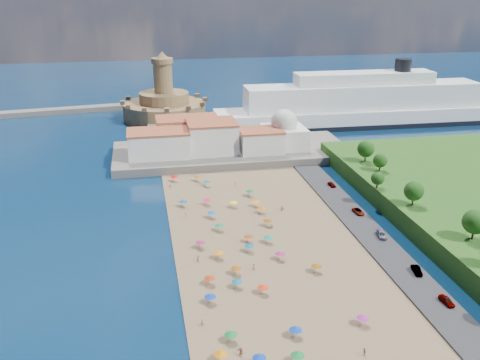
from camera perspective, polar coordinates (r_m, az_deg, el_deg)
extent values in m
plane|color=#071938|center=(138.91, 0.32, -6.75)|extent=(700.00, 700.00, 0.00)
cube|color=#59544C|center=(206.67, -0.86, 2.99)|extent=(90.00, 36.00, 3.00)
cube|color=#59544C|center=(237.83, -7.59, 5.08)|extent=(18.00, 70.00, 2.40)
cube|color=silver|center=(198.38, -8.68, 3.81)|extent=(22.00, 14.00, 9.00)
cube|color=silver|center=(201.60, -3.02, 4.58)|extent=(18.00, 16.00, 11.00)
cube|color=silver|center=(201.36, 2.24, 4.13)|extent=(16.00, 12.00, 8.00)
cube|color=silver|center=(212.38, -5.62, 5.20)|extent=(24.00, 14.00, 10.00)
cube|color=silver|center=(207.48, 4.69, 4.57)|extent=(16.00, 16.00, 8.00)
sphere|color=silver|center=(205.93, 4.74, 6.18)|extent=(10.00, 10.00, 10.00)
cylinder|color=silver|center=(205.03, 4.77, 7.21)|extent=(1.20, 1.20, 1.60)
cylinder|color=olive|center=(266.23, -8.04, 7.33)|extent=(40.00, 40.00, 8.00)
cylinder|color=olive|center=(264.85, -8.10, 8.70)|extent=(24.00, 24.00, 5.00)
cylinder|color=olive|center=(263.11, -8.21, 10.72)|extent=(9.00, 9.00, 14.00)
cylinder|color=olive|center=(261.89, -8.30, 12.49)|extent=(10.40, 10.40, 2.40)
cone|color=olive|center=(261.54, -8.33, 13.07)|extent=(6.00, 6.00, 3.00)
cube|color=black|center=(258.86, 12.74, 5.99)|extent=(138.80, 23.15, 2.23)
cube|color=white|center=(258.15, 12.80, 6.64)|extent=(137.80, 22.73, 8.25)
cube|color=white|center=(256.11, 12.96, 8.73)|extent=(110.24, 18.55, 11.00)
cube|color=white|center=(254.63, 13.11, 10.54)|extent=(64.37, 14.03, 5.50)
cylinder|color=black|center=(261.38, 17.00, 11.66)|extent=(7.33, 7.33, 5.50)
cylinder|color=gray|center=(138.38, 0.92, -6.29)|extent=(0.07, 0.07, 2.00)
cone|color=#9C3F0E|center=(137.98, 0.92, -5.95)|extent=(2.50, 2.50, 0.60)
cylinder|color=gray|center=(180.78, -7.04, 0.14)|extent=(0.07, 0.07, 2.00)
cone|color=red|center=(180.47, -7.05, 0.41)|extent=(2.50, 2.50, 0.60)
cylinder|color=gray|center=(99.54, 6.16, -18.39)|extent=(0.07, 0.07, 2.00)
cone|color=#136F31|center=(98.98, 6.18, -17.98)|extent=(2.50, 2.50, 0.60)
cylinder|color=gray|center=(167.17, 1.04, -1.42)|extent=(0.07, 0.07, 2.00)
cone|color=#126536|center=(166.84, 1.04, -1.13)|extent=(2.50, 2.50, 0.60)
cylinder|color=gray|center=(124.15, -0.43, -9.64)|extent=(0.07, 0.07, 2.00)
cone|color=#964D0D|center=(123.70, -0.43, -9.28)|extent=(2.50, 2.50, 0.60)
cylinder|color=gray|center=(133.79, 0.97, -7.28)|extent=(0.07, 0.07, 2.00)
cone|color=#0E5589|center=(133.37, 0.97, -6.94)|extent=(2.50, 2.50, 0.60)
cylinder|color=gray|center=(180.16, -4.56, 0.17)|extent=(0.07, 0.07, 2.00)
cone|color=#9F5A0E|center=(179.86, -4.57, 0.43)|extent=(2.50, 2.50, 0.60)
cylinder|color=gray|center=(135.79, -4.22, -6.90)|extent=(0.07, 0.07, 2.00)
cone|color=#9B214F|center=(135.38, -4.23, -6.56)|extent=(2.50, 2.50, 0.60)
cylinder|color=gray|center=(147.28, 2.97, -4.58)|extent=(0.07, 0.07, 2.00)
cone|color=#87400C|center=(146.91, 2.98, -4.26)|extent=(2.50, 2.50, 0.60)
cylinder|color=gray|center=(160.32, -6.08, -2.52)|extent=(0.07, 0.07, 2.00)
cone|color=#0E5087|center=(159.97, -6.09, -2.22)|extent=(2.50, 2.50, 0.60)
cylinder|color=gray|center=(130.50, 4.30, -8.10)|extent=(0.07, 0.07, 2.00)
cone|color=#9A215E|center=(130.07, 4.31, -7.75)|extent=(2.50, 2.50, 0.60)
cylinder|color=gray|center=(158.88, -0.70, -2.62)|extent=(0.07, 0.07, 2.00)
cone|color=#FFEC0D|center=(158.53, -0.70, -2.32)|extent=(2.50, 2.50, 0.60)
cylinder|color=gray|center=(114.28, -3.19, -12.59)|extent=(0.07, 0.07, 2.00)
cone|color=#0C34A3|center=(113.79, -3.20, -12.21)|extent=(2.50, 2.50, 0.60)
cylinder|color=gray|center=(138.15, 3.03, -6.36)|extent=(0.07, 0.07, 2.00)
cone|color=#0E826C|center=(137.75, 3.04, -6.03)|extent=(2.50, 2.50, 0.60)
cylinder|color=gray|center=(110.53, 12.94, -14.42)|extent=(0.07, 0.07, 2.00)
cone|color=#A02284|center=(110.03, 12.98, -14.03)|extent=(2.50, 2.50, 0.60)
cylinder|color=gray|center=(144.42, -2.25, -5.10)|extent=(0.07, 0.07, 2.00)
cone|color=#157743|center=(144.03, -2.26, -4.78)|extent=(2.50, 2.50, 0.60)
cylinder|color=gray|center=(119.15, -0.31, -11.04)|extent=(0.07, 0.07, 2.00)
cone|color=#0D607F|center=(118.69, -0.31, -10.67)|extent=(2.50, 2.50, 0.60)
cylinder|color=gray|center=(159.52, 1.69, -2.53)|extent=(0.07, 0.07, 2.00)
cone|color=orange|center=(159.17, 1.69, -2.23)|extent=(2.50, 2.50, 0.60)
cylinder|color=gray|center=(155.11, 2.30, -3.23)|extent=(0.07, 0.07, 2.00)
cone|color=orange|center=(154.75, 2.30, -2.93)|extent=(2.50, 2.50, 0.60)
cylinder|color=gray|center=(130.73, -2.29, -8.00)|extent=(0.07, 0.07, 2.00)
cone|color=orange|center=(130.31, -2.29, -7.65)|extent=(2.50, 2.50, 0.60)
cylinder|color=gray|center=(105.37, 5.95, -15.88)|extent=(0.07, 0.07, 2.00)
cone|color=#0C37A0|center=(104.84, 5.97, -15.49)|extent=(2.50, 2.50, 0.60)
cone|color=#0C35A4|center=(98.02, 2.06, -18.30)|extent=(2.50, 2.50, 0.60)
cylinder|color=gray|center=(126.18, 8.14, -9.34)|extent=(0.07, 0.07, 2.00)
cone|color=#7C500B|center=(125.74, 8.16, -8.98)|extent=(2.50, 2.50, 0.60)
cylinder|color=gray|center=(152.21, -3.05, -3.72)|extent=(0.07, 0.07, 2.00)
cone|color=#0D5CA9|center=(151.85, -3.05, -3.41)|extent=(2.50, 2.50, 0.60)
cylinder|color=gray|center=(103.71, -0.99, -16.43)|extent=(0.07, 0.07, 2.00)
cone|color=#13702D|center=(103.17, -0.99, -16.03)|extent=(2.50, 2.50, 0.60)
cylinder|color=gray|center=(161.03, -3.53, -2.34)|extent=(0.07, 0.07, 2.00)
cone|color=#D91154|center=(160.68, -3.54, -2.04)|extent=(2.50, 2.50, 0.60)
cylinder|color=gray|center=(117.26, 2.47, -11.63)|extent=(0.07, 0.07, 2.00)
cone|color=red|center=(116.79, 2.48, -11.26)|extent=(2.50, 2.50, 0.60)
cylinder|color=gray|center=(175.42, -3.60, -0.38)|extent=(0.07, 0.07, 2.00)
cone|color=#0E6188|center=(175.11, -3.61, -0.11)|extent=(2.50, 2.50, 0.60)
cylinder|color=gray|center=(120.56, -3.26, -10.67)|extent=(0.07, 0.07, 2.00)
cone|color=#B2330E|center=(120.10, -3.26, -10.30)|extent=(2.50, 2.50, 0.60)
cylinder|color=gray|center=(99.38, -2.08, -18.34)|extent=(0.07, 0.07, 2.00)
cone|color=#CB740B|center=(98.82, -2.09, -17.93)|extent=(2.50, 2.50, 0.60)
imported|color=tan|center=(100.65, 0.07, -17.80)|extent=(1.65, 1.52, 1.84)
imported|color=tan|center=(107.97, -4.04, -14.89)|extent=(0.71, 0.54, 1.75)
imported|color=tan|center=(126.19, 1.52, -9.20)|extent=(0.75, 0.93, 1.65)
imported|color=tan|center=(145.71, 3.44, -4.91)|extent=(0.82, 0.77, 1.88)
imported|color=tan|center=(153.21, -5.80, -3.68)|extent=(0.76, 1.21, 1.79)
imported|color=tan|center=(103.12, 13.15, -17.42)|extent=(0.56, 1.04, 1.69)
imported|color=tan|center=(156.69, 4.52, -3.06)|extent=(1.76, 1.21, 1.82)
imported|color=tan|center=(174.69, -7.48, -0.67)|extent=(1.05, 0.64, 1.67)
imported|color=tan|center=(175.86, -0.48, -0.33)|extent=(1.31, 1.14, 1.76)
imported|color=tan|center=(130.14, -4.50, -8.30)|extent=(0.95, 0.98, 1.59)
imported|color=gray|center=(157.70, 12.51, -3.28)|extent=(2.45, 4.76, 1.29)
imported|color=gray|center=(130.44, 18.33, -9.12)|extent=(2.19, 4.52, 1.43)
imported|color=gray|center=(176.62, 9.77, -0.46)|extent=(1.90, 3.97, 1.31)
imported|color=gray|center=(145.02, 14.85, -5.63)|extent=(2.80, 5.23, 1.44)
imported|color=gray|center=(121.24, 21.19, -11.91)|extent=(2.04, 4.27, 1.41)
cylinder|color=#382314|center=(138.36, 23.59, -5.20)|extent=(0.50, 0.50, 3.25)
sphere|color=#14380F|center=(137.20, 23.76, -4.09)|extent=(5.86, 5.86, 5.86)
cylinder|color=#382314|center=(153.17, 17.95, -2.05)|extent=(0.50, 0.50, 2.98)
sphere|color=#14380F|center=(152.21, 18.06, -1.12)|extent=(5.36, 5.36, 5.36)
cylinder|color=#382314|center=(162.99, 14.41, -0.47)|extent=(0.50, 0.50, 2.19)
sphere|color=#14380F|center=(162.32, 14.47, 0.18)|extent=(3.94, 3.94, 3.94)
cylinder|color=#382314|center=(177.95, 14.66, 1.34)|extent=(0.50, 0.50, 2.53)
sphere|color=#14380F|center=(177.24, 14.72, 2.03)|extent=(4.56, 4.56, 4.56)
cylinder|color=#382314|center=(186.06, 13.21, 2.41)|extent=(0.50, 0.50, 3.20)
sphere|color=#14380F|center=(185.22, 13.28, 3.25)|extent=(5.76, 5.76, 5.76)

